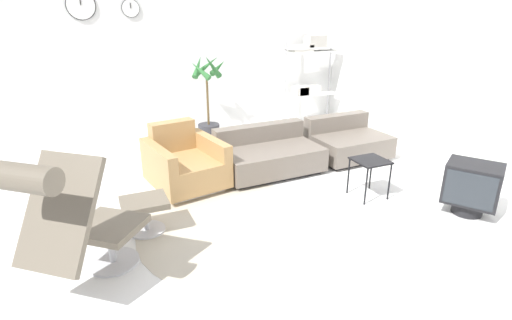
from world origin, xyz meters
The scene contains 13 objects.
ground_plane centered at (0.00, 0.00, 0.00)m, with size 12.00×12.00×0.00m, color white.
wall_back centered at (0.00, 3.02, 1.40)m, with size 12.00×0.09×2.80m.
wall_right centered at (3.02, 0.00, 1.40)m, with size 0.06×12.00×2.80m.
round_rug centered at (-0.21, -0.38, 0.00)m, with size 2.16×2.16×0.01m.
lounge_chair centered at (-1.73, -0.77, 0.68)m, with size 1.06×1.13×1.20m.
ottoman centered at (-1.14, -0.05, 0.25)m, with size 0.44×0.38×0.35m.
armchair_red centered at (-0.51, 0.88, 0.28)m, with size 0.96×1.05×0.76m.
couch_low centered at (0.65, 0.91, 0.22)m, with size 1.37×0.90×0.59m.
couch_second centered at (1.96, 0.94, 0.22)m, with size 1.10×0.89×0.59m.
side_table centered at (1.40, -0.28, 0.40)m, with size 0.37×0.37×0.46m.
crt_television centered at (2.13, -1.06, 0.32)m, with size 0.64×0.68×0.57m.
potted_plant centered at (0.33, 2.56, 0.54)m, with size 0.58×0.56×1.44m.
shelf_unit centered at (2.30, 2.71, 1.10)m, with size 1.01×0.28×1.84m.
Camera 1 is at (-1.52, -3.69, 2.09)m, focal length 28.00 mm.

